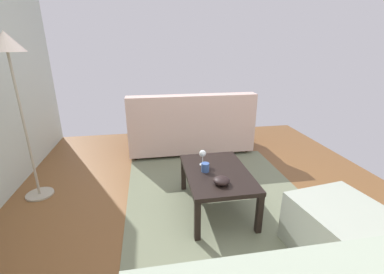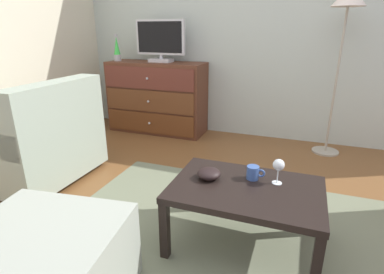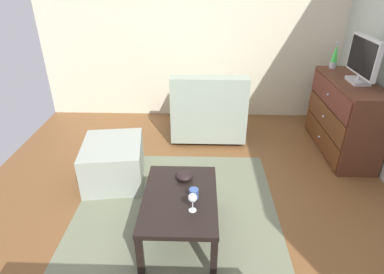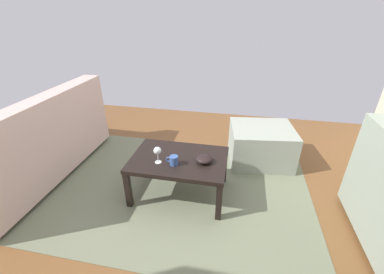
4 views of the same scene
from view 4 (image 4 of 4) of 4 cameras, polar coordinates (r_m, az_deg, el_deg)
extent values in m
cube|color=brown|center=(2.45, 0.58, -15.62)|extent=(5.38, 4.60, 0.05)
cube|color=slate|center=(2.61, -2.98, -11.59)|extent=(2.60, 1.90, 0.01)
cube|color=black|center=(2.19, 6.20, -14.68)|extent=(0.05, 0.05, 0.37)
cube|color=black|center=(2.37, -14.43, -11.65)|extent=(0.05, 0.05, 0.37)
cube|color=black|center=(2.62, 7.42, -6.78)|extent=(0.05, 0.05, 0.37)
cube|color=black|center=(2.77, -9.87, -4.82)|extent=(0.05, 0.05, 0.37)
cube|color=black|center=(2.33, -3.01, -5.23)|extent=(0.88, 0.60, 0.04)
cylinder|color=silver|center=(2.27, -7.75, -5.73)|extent=(0.06, 0.06, 0.00)
cylinder|color=silver|center=(2.25, -7.82, -4.73)|extent=(0.01, 0.01, 0.09)
sphere|color=silver|center=(2.21, -7.94, -3.13)|extent=(0.07, 0.07, 0.07)
cylinder|color=#3A5A9E|center=(2.21, -4.17, -5.39)|extent=(0.08, 0.08, 0.08)
torus|color=#3A5A9E|center=(2.22, -5.42, -5.15)|extent=(0.05, 0.01, 0.05)
ellipsoid|color=black|center=(2.24, 2.79, -5.10)|extent=(0.15, 0.15, 0.07)
cylinder|color=#332319|center=(4.04, -28.50, 0.34)|extent=(0.05, 0.05, 0.05)
cylinder|color=#332319|center=(3.65, -20.04, -0.62)|extent=(0.05, 0.05, 0.05)
cube|color=beige|center=(3.20, -33.25, -3.50)|extent=(0.85, 1.81, 0.38)
cube|color=beige|center=(2.82, -30.66, 3.06)|extent=(0.20, 1.81, 0.47)
cube|color=beige|center=(3.66, -25.85, 7.02)|extent=(0.81, 0.12, 0.20)
cylinder|color=tan|center=(3.30, -37.78, 1.28)|extent=(0.16, 0.40, 0.16)
cylinder|color=#332319|center=(2.82, 32.26, -12.71)|extent=(0.05, 0.05, 0.05)
cube|color=#9BA497|center=(3.03, 15.48, -1.72)|extent=(0.77, 0.69, 0.44)
camera|label=1|loc=(2.09, 65.23, 9.39)|focal=24.32mm
camera|label=2|loc=(3.60, -0.91, 21.93)|focal=28.51mm
camera|label=3|loc=(3.11, -50.86, 26.21)|focal=29.93mm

